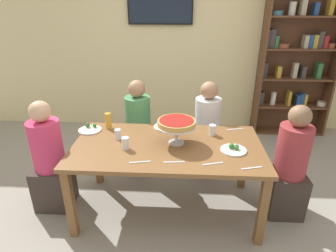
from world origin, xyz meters
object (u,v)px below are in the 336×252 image
(diner_head_east, at_px, (289,170))
(water_glass_clear_far, at_px, (212,130))
(dining_table, at_px, (167,153))
(diner_head_west, at_px, (50,164))
(diner_far_left, at_px, (139,133))
(water_glass_clear_spare, at_px, (118,134))
(salad_plate_near_diner, at_px, (90,129))
(cutlery_knife_far, at_px, (174,162))
(salad_plate_far_diner, at_px, (165,126))
(water_glass_clear_near, at_px, (125,143))
(cutlery_spare_fork, at_px, (235,129))
(cutlery_fork_far, at_px, (213,164))
(beer_glass_amber_tall, at_px, (108,121))
(diner_far_right, at_px, (206,135))
(cutlery_fork_near, at_px, (252,168))
(salad_plate_spare, at_px, (234,149))
(bookshelf, at_px, (297,61))
(deep_dish_pizza_stand, at_px, (177,124))
(cutlery_knife_near, at_px, (140,162))
(television, at_px, (160,3))

(diner_head_east, xyz_separation_m, water_glass_clear_far, (-0.73, 0.22, 0.30))
(dining_table, distance_m, diner_head_west, 1.18)
(diner_far_left, distance_m, water_glass_clear_spare, 0.73)
(salad_plate_near_diner, bearing_deg, water_glass_clear_far, -1.65)
(water_glass_clear_spare, height_order, cutlery_knife_far, water_glass_clear_spare)
(salad_plate_near_diner, xyz_separation_m, salad_plate_far_diner, (0.78, 0.11, 0.01))
(water_glass_clear_near, height_order, cutlery_spare_fork, water_glass_clear_near)
(diner_far_left, bearing_deg, cutlery_fork_far, 36.39)
(salad_plate_near_diner, xyz_separation_m, beer_glass_amber_tall, (0.18, 0.06, 0.07))
(diner_far_right, bearing_deg, cutlery_fork_far, -1.67)
(diner_head_east, height_order, cutlery_fork_far, diner_head_east)
(beer_glass_amber_tall, xyz_separation_m, cutlery_fork_near, (1.35, -0.71, -0.08))
(cutlery_knife_far, bearing_deg, water_glass_clear_far, 51.52)
(salad_plate_spare, bearing_deg, cutlery_fork_far, -130.39)
(diner_far_left, xyz_separation_m, cutlery_fork_near, (1.11, -1.13, 0.25))
(diner_far_left, xyz_separation_m, cutlery_knife_far, (0.47, -1.07, 0.25))
(bookshelf, bearing_deg, water_glass_clear_near, -136.12)
(cutlery_spare_fork, bearing_deg, salad_plate_far_diner, -16.08)
(bookshelf, relative_size, cutlery_spare_fork, 12.29)
(salad_plate_near_diner, bearing_deg, diner_head_west, -141.26)
(diner_head_west, relative_size, cutlery_fork_far, 6.39)
(deep_dish_pizza_stand, relative_size, water_glass_clear_spare, 3.93)
(salad_plate_spare, bearing_deg, salad_plate_far_diner, 144.62)
(salad_plate_near_diner, height_order, salad_plate_far_diner, salad_plate_far_diner)
(cutlery_fork_near, xyz_separation_m, cutlery_knife_far, (-0.63, 0.05, 0.00))
(salad_plate_near_diner, bearing_deg, salad_plate_spare, -13.93)
(cutlery_knife_far, bearing_deg, cutlery_knife_near, 177.89)
(beer_glass_amber_tall, xyz_separation_m, water_glass_clear_spare, (0.15, -0.24, -0.03))
(salad_plate_spare, bearing_deg, diner_far_right, 101.85)
(beer_glass_amber_tall, xyz_separation_m, cutlery_knife_near, (0.43, -0.67, -0.08))
(cutlery_knife_near, height_order, cutlery_spare_fork, same)
(salad_plate_near_diner, distance_m, water_glass_clear_spare, 0.38)
(diner_far_right, xyz_separation_m, cutlery_knife_near, (-0.64, -1.08, 0.25))
(diner_head_west, distance_m, deep_dish_pizza_stand, 1.33)
(cutlery_knife_near, distance_m, cutlery_spare_fork, 1.14)
(diner_head_east, bearing_deg, diner_head_west, 0.46)
(dining_table, distance_m, diner_far_right, 0.88)
(diner_head_west, relative_size, cutlery_spare_fork, 6.39)
(cutlery_spare_fork, bearing_deg, diner_head_west, -4.16)
(diner_far_left, distance_m, cutlery_fork_far, 1.36)
(bookshelf, relative_size, salad_plate_spare, 9.48)
(bookshelf, relative_size, water_glass_clear_spare, 22.69)
(salad_plate_far_diner, bearing_deg, television, 95.99)
(diner_head_east, xyz_separation_m, salad_plate_near_diner, (-1.99, 0.26, 0.26))
(cutlery_spare_fork, bearing_deg, water_glass_clear_near, 8.66)
(salad_plate_far_diner, bearing_deg, dining_table, -82.78)
(television, distance_m, diner_far_right, 2.08)
(water_glass_clear_near, distance_m, cutlery_knife_near, 0.28)
(salad_plate_near_diner, relative_size, cutlery_fork_far, 1.31)
(water_glass_clear_near, bearing_deg, diner_head_east, 4.47)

